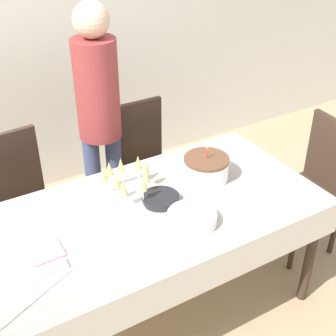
% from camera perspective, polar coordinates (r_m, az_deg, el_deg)
% --- Properties ---
extents(ground_plane, '(12.00, 12.00, 0.00)m').
position_cam_1_polar(ground_plane, '(3.01, -2.94, -17.20)').
color(ground_plane, tan).
extents(wall_back, '(8.00, 0.05, 2.70)m').
position_cam_1_polar(wall_back, '(3.70, -16.67, 16.14)').
color(wall_back, silver).
rests_on(wall_back, ground_plane).
extents(dining_table, '(2.00, 0.95, 0.77)m').
position_cam_1_polar(dining_table, '(2.55, -3.35, -7.31)').
color(dining_table, silver).
rests_on(dining_table, ground_plane).
extents(dining_chair_far_left, '(0.46, 0.46, 0.96)m').
position_cam_1_polar(dining_chair_far_left, '(3.13, -17.53, -3.75)').
color(dining_chair_far_left, '#38281E').
rests_on(dining_chair_far_left, ground_plane).
extents(dining_chair_far_right, '(0.42, 0.42, 0.96)m').
position_cam_1_polar(dining_chair_far_right, '(3.37, -2.94, 0.62)').
color(dining_chair_far_right, '#38281E').
rests_on(dining_chair_far_right, ground_plane).
extents(dining_chair_right_end, '(0.45, 0.45, 0.96)m').
position_cam_1_polar(dining_chair_right_end, '(3.32, 17.34, -1.56)').
color(dining_chair_right_end, '#38281E').
rests_on(dining_chair_right_end, ground_plane).
extents(birthday_cake, '(0.26, 0.26, 0.21)m').
position_cam_1_polar(birthday_cake, '(2.73, 4.68, 0.00)').
color(birthday_cake, white).
rests_on(birthday_cake, dining_table).
extents(champagne_tray, '(0.35, 0.35, 0.18)m').
position_cam_1_polar(champagne_tray, '(2.58, -4.94, -1.56)').
color(champagne_tray, silver).
rests_on(champagne_tray, dining_table).
extents(plate_stack_main, '(0.26, 0.26, 0.06)m').
position_cam_1_polar(plate_stack_main, '(2.40, 2.93, -6.11)').
color(plate_stack_main, silver).
rests_on(plate_stack_main, dining_table).
extents(plate_stack_dessert, '(0.21, 0.21, 0.03)m').
position_cam_1_polar(plate_stack_dessert, '(2.56, -0.90, -3.76)').
color(plate_stack_dessert, black).
rests_on(plate_stack_dessert, dining_table).
extents(cake_knife, '(0.28, 0.14, 0.00)m').
position_cam_1_polar(cake_knife, '(2.65, 7.11, -2.98)').
color(cake_knife, silver).
rests_on(cake_knife, dining_table).
extents(fork_pile, '(0.17, 0.07, 0.02)m').
position_cam_1_polar(fork_pile, '(2.21, -14.36, -11.93)').
color(fork_pile, silver).
rests_on(fork_pile, dining_table).
extents(napkin_pile, '(0.15, 0.15, 0.01)m').
position_cam_1_polar(napkin_pile, '(2.31, -14.65, -9.84)').
color(napkin_pile, pink).
rests_on(napkin_pile, dining_table).
extents(person_standing, '(0.28, 0.28, 1.69)m').
position_cam_1_polar(person_standing, '(3.06, -8.47, 7.34)').
color(person_standing, '#3F4C72').
rests_on(person_standing, ground_plane).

